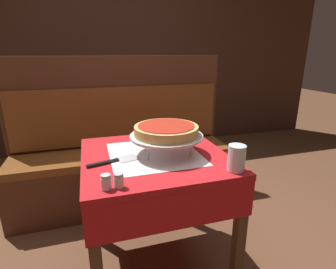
# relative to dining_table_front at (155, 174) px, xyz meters

# --- Properties ---
(ground_plane) EXTENTS (14.00, 14.00, 0.00)m
(ground_plane) POSITION_rel_dining_table_front_xyz_m (0.00, 0.00, -0.61)
(ground_plane) COLOR brown
(dining_table_front) EXTENTS (0.75, 0.75, 0.73)m
(dining_table_front) POSITION_rel_dining_table_front_xyz_m (0.00, 0.00, 0.00)
(dining_table_front) COLOR red
(dining_table_front) RESTS_ON ground_plane
(dining_table_rear) EXTENTS (0.69, 0.69, 0.72)m
(dining_table_rear) POSITION_rel_dining_table_front_xyz_m (0.20, 1.70, 0.02)
(dining_table_rear) COLOR beige
(dining_table_rear) RESTS_ON ground_plane
(booth_bench) EXTENTS (1.78, 0.44, 1.22)m
(booth_bench) POSITION_rel_dining_table_front_xyz_m (-0.07, 0.80, -0.25)
(booth_bench) COLOR #4C2819
(booth_bench) RESTS_ON ground_plane
(back_wall_panel) EXTENTS (6.00, 0.04, 2.40)m
(back_wall_panel) POSITION_rel_dining_table_front_xyz_m (0.00, 2.20, 0.59)
(back_wall_panel) COLOR #3D2319
(back_wall_panel) RESTS_ON ground_plane
(pizza_pan_stand) EXTENTS (0.38, 0.38, 0.10)m
(pizza_pan_stand) POSITION_rel_dining_table_front_xyz_m (0.06, -0.02, 0.22)
(pizza_pan_stand) COLOR #ADADB2
(pizza_pan_stand) RESTS_ON dining_table_front
(deep_dish_pizza) EXTENTS (0.33, 0.33, 0.05)m
(deep_dish_pizza) POSITION_rel_dining_table_front_xyz_m (0.06, -0.02, 0.25)
(deep_dish_pizza) COLOR tan
(deep_dish_pizza) RESTS_ON pizza_pan_stand
(pizza_server) EXTENTS (0.26, 0.12, 0.01)m
(pizza_server) POSITION_rel_dining_table_front_xyz_m (-0.21, -0.04, 0.13)
(pizza_server) COLOR #BCBCC1
(pizza_server) RESTS_ON dining_table_front
(water_glass_near) EXTENTS (0.08, 0.08, 0.12)m
(water_glass_near) POSITION_rel_dining_table_front_xyz_m (0.31, -0.31, 0.18)
(water_glass_near) COLOR silver
(water_glass_near) RESTS_ON dining_table_front
(salt_shaker) EXTENTS (0.04, 0.04, 0.06)m
(salt_shaker) POSITION_rel_dining_table_front_xyz_m (-0.27, -0.31, 0.15)
(salt_shaker) COLOR silver
(salt_shaker) RESTS_ON dining_table_front
(pepper_shaker) EXTENTS (0.04, 0.04, 0.06)m
(pepper_shaker) POSITION_rel_dining_table_front_xyz_m (-0.22, -0.31, 0.15)
(pepper_shaker) COLOR silver
(pepper_shaker) RESTS_ON dining_table_front
(condiment_caddy) EXTENTS (0.12, 0.12, 0.18)m
(condiment_caddy) POSITION_rel_dining_table_front_xyz_m (0.11, 1.74, 0.16)
(condiment_caddy) COLOR black
(condiment_caddy) RESTS_ON dining_table_rear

